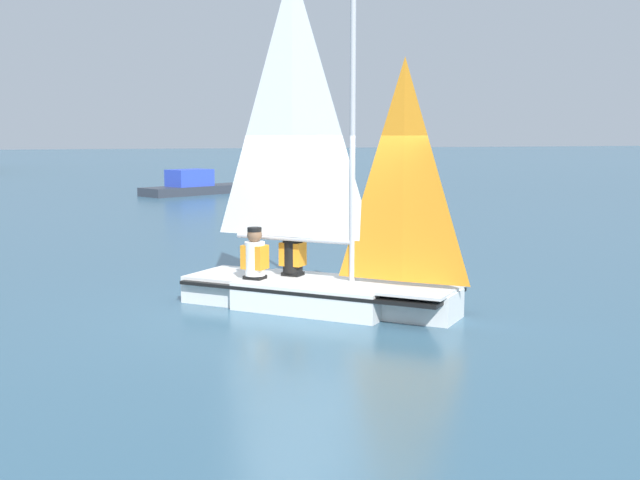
{
  "coord_description": "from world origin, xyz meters",
  "views": [
    {
      "loc": [
        -10.81,
        3.78,
        2.52
      ],
      "look_at": [
        0.0,
        0.0,
        1.0
      ],
      "focal_mm": 45.0,
      "sensor_mm": 36.0,
      "label": 1
    }
  ],
  "objects": [
    {
      "name": "ground_plane",
      "position": [
        0.0,
        0.0,
        0.0
      ],
      "size": [
        260.0,
        260.0,
        0.0
      ],
      "primitive_type": "plane",
      "color": "#38607A"
    },
    {
      "name": "motorboat_distant",
      "position": [
        22.75,
        -2.36,
        0.36
      ],
      "size": [
        3.53,
        5.04,
        1.05
      ],
      "rotation": [
        0.0,
        0.0,
        2.04
      ],
      "color": "#333842",
      "rests_on": "ground_plane"
    },
    {
      "name": "sailboat_main",
      "position": [
        0.01,
        0.01,
        0.71
      ],
      "size": [
        3.8,
        3.77,
        5.04
      ],
      "rotation": [
        0.0,
        0.0,
        3.92
      ],
      "color": "white",
      "rests_on": "ground_plane"
    },
    {
      "name": "sailor_crew",
      "position": [
        0.47,
        0.85,
        0.63
      ],
      "size": [
        0.42,
        0.42,
        1.16
      ],
      "rotation": [
        0.0,
        0.0,
        3.92
      ],
      "color": "black",
      "rests_on": "ground_plane"
    },
    {
      "name": "sailor_helm",
      "position": [
        0.57,
        0.24,
        0.63
      ],
      "size": [
        0.42,
        0.42,
        1.16
      ],
      "rotation": [
        0.0,
        0.0,
        3.92
      ],
      "color": "black",
      "rests_on": "ground_plane"
    }
  ]
}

